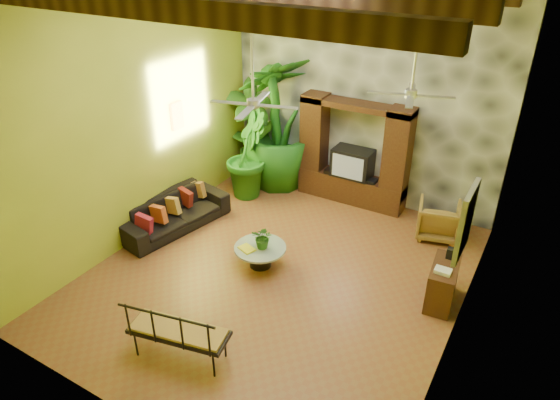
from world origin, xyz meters
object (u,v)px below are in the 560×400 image
Objects in this scene: ceiling_fan_front at (253,89)px; ceiling_fan_back at (413,80)px; tall_plant_a at (252,131)px; tall_plant_c at (278,123)px; sofa at (173,212)px; tall_plant_b at (247,154)px; entertainment_center at (353,161)px; side_console at (442,284)px; wicker_armchair at (438,220)px; iron_bench at (175,331)px; coffee_table at (260,254)px.

ceiling_fan_back is (1.80, 1.60, 0.00)m from ceiling_fan_front.
tall_plant_a is 0.80m from tall_plant_c.
tall_plant_c is at bearing -4.91° from sofa.
ceiling_fan_back is at bearing -24.31° from tall_plant_a.
tall_plant_a reaches higher than tall_plant_b.
tall_plant_c is at bearing -177.35° from entertainment_center.
sofa is at bearing 179.07° from side_console.
entertainment_center is at bearing 131.64° from side_console.
entertainment_center is 3.00× the size of wicker_armchair.
sofa is 1.19× the size of tall_plant_b.
ceiling_fan_back reaches higher than iron_bench.
iron_bench is at bearing -92.36° from entertainment_center.
entertainment_center is at bearing 86.76° from ceiling_fan_front.
tall_plant_a is at bearing 100.82° from iron_bench.
ceiling_fan_front is 3.18m from coffee_table.
tall_plant_c is at bearing -19.63° from wicker_armchair.
tall_plant_a reaches higher than iron_bench.
sofa is at bearing -167.44° from ceiling_fan_back.
ceiling_fan_back reaches higher than coffee_table.
tall_plant_c is (0.33, 0.82, 0.54)m from tall_plant_b.
entertainment_center is 1.02× the size of tall_plant_a.
ceiling_fan_front is 0.62× the size of tall_plant_c.
tall_plant_a is (-2.35, 3.48, -2.22)m from ceiling_fan_front.
ceiling_fan_front is 4.75m from tall_plant_a.
tall_plant_b is at bearing -64.56° from tall_plant_a.
ceiling_fan_front is 4.85m from wicker_armchair.
coffee_table is (2.13, -3.05, -0.92)m from tall_plant_a.
ceiling_fan_back is at bearing 30.20° from coffee_table.
sofa is at bearing 165.03° from ceiling_fan_front.
entertainment_center reaches higher than sofa.
tall_plant_b reaches higher than coffee_table.
tall_plant_c is 3.40× the size of side_console.
ceiling_fan_back reaches higher than entertainment_center.
ceiling_fan_back reaches higher than wicker_armchair.
side_console is at bearing -17.89° from tall_plant_b.
iron_bench is 1.68× the size of side_console.
sofa is (-2.65, -2.88, -0.63)m from entertainment_center.
tall_plant_b is (-3.75, 1.03, -2.43)m from ceiling_fan_back.
side_console is (4.48, -2.37, -1.15)m from tall_plant_c.
ceiling_fan_front is 4.31m from side_console.
ceiling_fan_front is at bearing -55.91° from tall_plant_a.
sofa is 5.28m from wicker_armchair.
tall_plant_a is 2.65× the size of side_console.
tall_plant_c is at bearing 68.27° from tall_plant_b.
tall_plant_a is 5.78m from side_console.
iron_bench is (-0.03, -2.06, -2.86)m from ceiling_fan_front.
tall_plant_c is 2.02× the size of iron_bench.
tall_plant_c is 3.57m from coffee_table.
wicker_armchair is 0.34× the size of tall_plant_a.
ceiling_fan_front is 2.32× the size of wicker_armchair.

